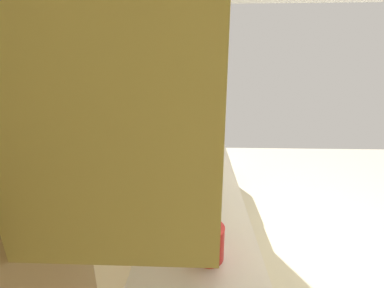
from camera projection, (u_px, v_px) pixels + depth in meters
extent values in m
plane|color=beige|center=(318.00, 257.00, 2.31)|extent=(6.92, 6.92, 0.00)
cube|color=beige|center=(157.00, 118.00, 1.95)|extent=(4.45, 0.12, 2.78)
cube|color=tan|center=(198.00, 242.00, 1.87)|extent=(3.56, 0.59, 0.91)
cube|color=beige|center=(198.00, 190.00, 1.73)|extent=(3.59, 0.62, 0.02)
cube|color=#332819|center=(235.00, 243.00, 1.86)|extent=(0.01, 0.01, 0.84)
cube|color=#332819|center=(228.00, 211.00, 2.28)|extent=(0.01, 0.01, 0.84)
cube|color=#332819|center=(224.00, 189.00, 2.71)|extent=(0.01, 0.01, 0.84)
cube|color=#332819|center=(221.00, 173.00, 3.13)|extent=(0.01, 0.01, 0.84)
cube|color=#CCBA60|center=(179.00, 56.00, 1.46)|extent=(2.57, 0.33, 0.72)
cube|color=#B7BABF|center=(200.00, 153.00, 3.90)|extent=(0.68, 0.62, 0.93)
cube|color=black|center=(219.00, 155.00, 3.90)|extent=(0.53, 0.01, 0.51)
cube|color=black|center=(200.00, 125.00, 3.76)|extent=(0.64, 0.58, 0.02)
cube|color=#B7BABF|center=(183.00, 120.00, 3.74)|extent=(0.64, 0.04, 0.18)
cylinder|color=#38383D|center=(208.00, 126.00, 3.61)|extent=(0.11, 0.11, 0.01)
cylinder|color=#38383D|center=(207.00, 122.00, 3.89)|extent=(0.11, 0.11, 0.01)
cylinder|color=#38383D|center=(193.00, 126.00, 3.61)|extent=(0.11, 0.11, 0.01)
cylinder|color=#38383D|center=(194.00, 122.00, 3.90)|extent=(0.11, 0.11, 0.01)
cube|color=white|center=(198.00, 128.00, 2.86)|extent=(0.44, 0.34, 0.34)
cube|color=black|center=(212.00, 129.00, 2.81)|extent=(0.28, 0.01, 0.24)
cube|color=#2D2D33|center=(211.00, 126.00, 3.02)|extent=(0.08, 0.01, 0.24)
cylinder|color=#D84C47|center=(205.00, 161.00, 2.18)|extent=(0.18, 0.18, 0.06)
cylinder|color=#E64A4C|center=(205.00, 160.00, 2.17)|extent=(0.15, 0.15, 0.03)
cylinder|color=red|center=(209.00, 242.00, 1.07)|extent=(0.14, 0.14, 0.17)
cylinder|color=black|center=(209.00, 225.00, 1.04)|extent=(0.04, 0.04, 0.02)
cylinder|color=red|center=(208.00, 225.00, 1.14)|extent=(0.09, 0.02, 0.05)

